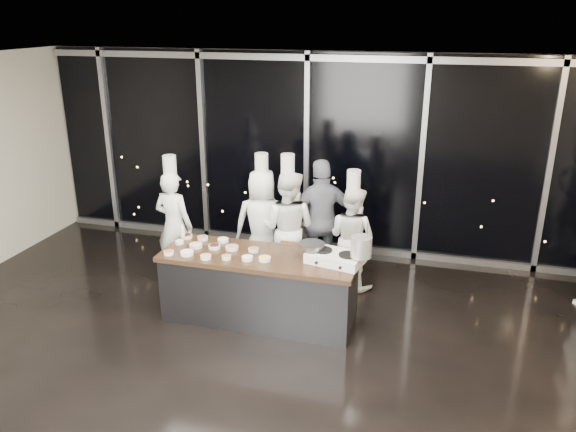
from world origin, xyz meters
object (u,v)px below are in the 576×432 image
object	(u,v)px
stock_pot	(361,247)
guest	(322,221)
frying_pan	(311,245)
chef_right	(351,236)
chef_left	(263,223)
demo_counter	(259,287)
stove	(335,257)
chef_far_left	(174,224)
chef_center	(288,228)

from	to	relation	value
stock_pot	guest	distance (m)	1.62
frying_pan	guest	size ratio (longest dim) A/B	0.32
frying_pan	chef_right	world-z (taller)	chef_right
guest	frying_pan	bearing A→B (deg)	72.18
frying_pan	chef_left	distance (m)	1.52
chef_left	stock_pot	bearing A→B (deg)	126.84
demo_counter	stove	bearing A→B (deg)	2.13
stove	frying_pan	bearing A→B (deg)	-178.31
demo_counter	chef_far_left	distance (m)	1.84
demo_counter	chef_left	bearing A→B (deg)	105.87
guest	chef_far_left	bearing A→B (deg)	-9.85
frying_pan	chef_left	size ratio (longest dim) A/B	0.31
frying_pan	stove	bearing A→B (deg)	1.69
guest	chef_right	xyz separation A→B (m)	(0.45, -0.11, -0.15)
stock_pot	guest	bearing A→B (deg)	118.63
chef_far_left	frying_pan	bearing A→B (deg)	168.90
stock_pot	chef_far_left	bearing A→B (deg)	162.93
frying_pan	chef_right	xyz separation A→B (m)	(0.31, 1.18, -0.31)
chef_center	chef_far_left	bearing A→B (deg)	13.68
stock_pot	chef_left	world-z (taller)	chef_left
chef_center	guest	size ratio (longest dim) A/B	1.06
chef_center	frying_pan	bearing A→B (deg)	124.25
chef_center	demo_counter	bearing A→B (deg)	91.32
stove	stock_pot	bearing A→B (deg)	1.34
chef_far_left	stock_pot	bearing A→B (deg)	170.67
chef_left	chef_right	world-z (taller)	chef_left
chef_center	chef_right	size ratio (longest dim) A/B	1.12
demo_counter	chef_right	distance (m)	1.62
chef_left	guest	world-z (taller)	chef_left
stock_pot	chef_far_left	distance (m)	3.00
chef_center	guest	world-z (taller)	chef_center
chef_far_left	chef_center	world-z (taller)	chef_center
stove	chef_center	distance (m)	1.40
frying_pan	demo_counter	bearing A→B (deg)	-159.79
demo_counter	guest	bearing A→B (deg)	70.02
guest	chef_right	distance (m)	0.49
chef_left	chef_right	bearing A→B (deg)	166.76
stock_pot	chef_center	bearing A→B (deg)	136.66
stock_pot	chef_center	world-z (taller)	chef_center
demo_counter	guest	distance (m)	1.54
frying_pan	stock_pot	xyz separation A→B (m)	(0.63, -0.12, 0.10)
demo_counter	chef_right	world-z (taller)	chef_right
guest	stove	bearing A→B (deg)	84.52
stock_pot	chef_right	bearing A→B (deg)	103.64
stock_pot	chef_center	size ratio (longest dim) A/B	0.13
frying_pan	stock_pot	distance (m)	0.64
frying_pan	chef_left	world-z (taller)	chef_left
frying_pan	chef_left	xyz separation A→B (m)	(-0.99, 1.12, -0.23)
chef_far_left	chef_center	bearing A→B (deg)	-163.25
stove	guest	bearing A→B (deg)	120.68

